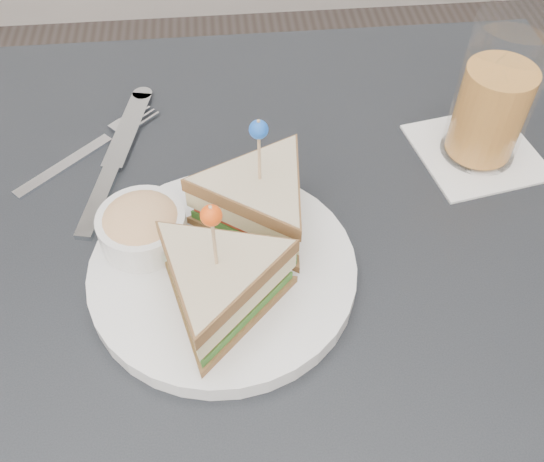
{
  "coord_description": "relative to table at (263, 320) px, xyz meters",
  "views": [
    {
      "loc": [
        -0.02,
        -0.32,
        1.2
      ],
      "look_at": [
        0.01,
        0.01,
        0.8
      ],
      "focal_mm": 40.0,
      "sensor_mm": 36.0,
      "label": 1
    }
  ],
  "objects": [
    {
      "name": "table",
      "position": [
        0.0,
        0.0,
        0.0
      ],
      "size": [
        0.8,
        0.8,
        0.75
      ],
      "color": "black",
      "rests_on": "ground"
    },
    {
      "name": "plate_meal",
      "position": [
        -0.03,
        0.01,
        0.11
      ],
      "size": [
        0.29,
        0.29,
        0.14
      ],
      "rotation": [
        0.0,
        0.0,
        0.26
      ],
      "color": "white",
      "rests_on": "table"
    },
    {
      "name": "cutlery_fork",
      "position": [
        -0.17,
        0.19,
        0.08
      ],
      "size": [
        0.15,
        0.14,
        0.01
      ],
      "rotation": [
        0.0,
        0.0,
        -0.81
      ],
      "color": "silver",
      "rests_on": "table"
    },
    {
      "name": "cutlery_knife",
      "position": [
        -0.14,
        0.16,
        0.08
      ],
      "size": [
        0.07,
        0.23,
        0.01
      ],
      "rotation": [
        0.0,
        0.0,
        -0.22
      ],
      "color": "silver",
      "rests_on": "table"
    },
    {
      "name": "drink_set",
      "position": [
        0.25,
        0.14,
        0.15
      ],
      "size": [
        0.14,
        0.14,
        0.16
      ],
      "rotation": [
        0.0,
        0.0,
        0.19
      ],
      "color": "white",
      "rests_on": "table"
    }
  ]
}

